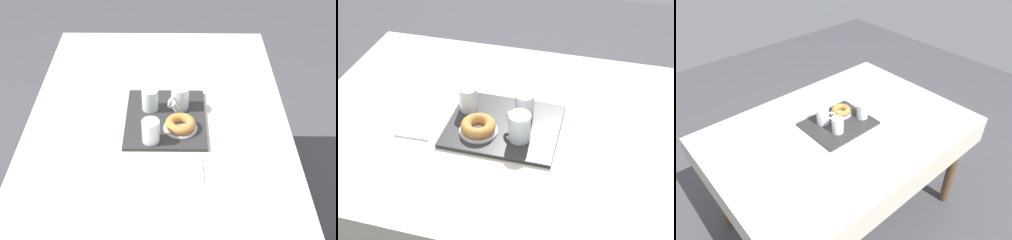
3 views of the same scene
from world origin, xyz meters
TOP-DOWN VIEW (x-y plane):
  - dining_table at (0.00, 0.00)m, footprint 1.47×1.05m
  - serving_tray at (-0.01, -0.03)m, footprint 0.38×0.32m
  - tea_mug_left at (0.05, -0.09)m, footprint 0.10×0.09m
  - water_glass_near at (0.04, 0.03)m, footprint 0.07×0.07m
  - water_glass_far at (-0.16, 0.02)m, footprint 0.07×0.07m
  - donut_plate_left at (-0.09, -0.09)m, footprint 0.13×0.13m
  - sugar_donut_left at (-0.09, -0.09)m, footprint 0.12×0.12m
  - paper_napkin at (-0.30, -0.11)m, footprint 0.13×0.13m

SIDE VIEW (x-z plane):
  - dining_table at x=0.00m, z-range 0.29..1.04m
  - paper_napkin at x=-0.30m, z-range 0.75..0.76m
  - serving_tray at x=-0.01m, z-range 0.75..0.77m
  - donut_plate_left at x=-0.09m, z-range 0.77..0.77m
  - sugar_donut_left at x=-0.09m, z-range 0.77..0.81m
  - water_glass_far at x=-0.16m, z-range 0.76..0.85m
  - water_glass_near at x=0.04m, z-range 0.76..0.85m
  - tea_mug_left at x=0.05m, z-range 0.76..0.86m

